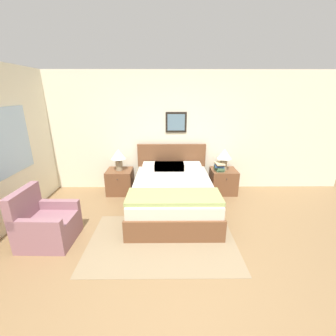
{
  "coord_description": "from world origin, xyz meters",
  "views": [
    {
      "loc": [
        -0.15,
        -2.2,
        2.14
      ],
      "look_at": [
        -0.12,
        1.52,
        0.89
      ],
      "focal_mm": 24.0,
      "sensor_mm": 36.0,
      "label": 1
    }
  ],
  "objects_px": {
    "bed": "(173,194)",
    "armchair": "(46,225)",
    "table_lamp_by_door": "(224,156)",
    "nightstand_near_window": "(120,181)",
    "nightstand_by_door": "(223,181)",
    "table_lamp_near_window": "(118,156)"
  },
  "relations": [
    {
      "from": "nightstand_near_window",
      "to": "nightstand_by_door",
      "type": "xyz_separation_m",
      "value": [
        2.3,
        0.0,
        0.0
      ]
    },
    {
      "from": "bed",
      "to": "armchair",
      "type": "relative_size",
      "value": 2.48
    },
    {
      "from": "armchair",
      "to": "table_lamp_near_window",
      "type": "distance_m",
      "value": 2.0
    },
    {
      "from": "bed",
      "to": "table_lamp_by_door",
      "type": "bearing_deg",
      "value": 33.6
    },
    {
      "from": "nightstand_by_door",
      "to": "table_lamp_by_door",
      "type": "relative_size",
      "value": 1.18
    },
    {
      "from": "nightstand_by_door",
      "to": "table_lamp_by_door",
      "type": "bearing_deg",
      "value": 169.27
    },
    {
      "from": "armchair",
      "to": "table_lamp_near_window",
      "type": "bearing_deg",
      "value": 157.86
    },
    {
      "from": "bed",
      "to": "table_lamp_near_window",
      "type": "distance_m",
      "value": 1.48
    },
    {
      "from": "nightstand_near_window",
      "to": "armchair",
      "type": "bearing_deg",
      "value": -113.63
    },
    {
      "from": "armchair",
      "to": "nightstand_by_door",
      "type": "height_order",
      "value": "armchair"
    },
    {
      "from": "bed",
      "to": "nightstand_by_door",
      "type": "xyz_separation_m",
      "value": [
        1.15,
        0.75,
        -0.04
      ]
    },
    {
      "from": "table_lamp_near_window",
      "to": "nightstand_by_door",
      "type": "bearing_deg",
      "value": -0.09
    },
    {
      "from": "armchair",
      "to": "nightstand_by_door",
      "type": "distance_m",
      "value": 3.54
    },
    {
      "from": "armchair",
      "to": "table_lamp_by_door",
      "type": "xyz_separation_m",
      "value": [
        3.05,
        1.76,
        0.57
      ]
    },
    {
      "from": "bed",
      "to": "nightstand_near_window",
      "type": "bearing_deg",
      "value": 146.9
    },
    {
      "from": "armchair",
      "to": "nightstand_near_window",
      "type": "bearing_deg",
      "value": 157.9
    },
    {
      "from": "nightstand_by_door",
      "to": "table_lamp_near_window",
      "type": "bearing_deg",
      "value": 179.91
    },
    {
      "from": "bed",
      "to": "armchair",
      "type": "distance_m",
      "value": 2.16
    },
    {
      "from": "nightstand_near_window",
      "to": "table_lamp_near_window",
      "type": "distance_m",
      "value": 0.58
    },
    {
      "from": "bed",
      "to": "armchair",
      "type": "bearing_deg",
      "value": -152.42
    },
    {
      "from": "armchair",
      "to": "nightstand_near_window",
      "type": "distance_m",
      "value": 1.91
    },
    {
      "from": "nightstand_near_window",
      "to": "table_lamp_near_window",
      "type": "relative_size",
      "value": 1.18
    }
  ]
}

